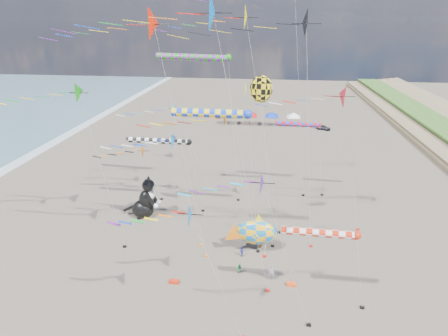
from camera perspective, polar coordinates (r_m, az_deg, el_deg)
ground at (r=31.09m, az=-0.52°, el=-24.81°), size 260.00×260.00×0.00m
delta_kite_0 at (r=38.37m, az=17.16°, el=10.77°), size 12.97×2.63×17.12m
delta_kite_2 at (r=36.06m, az=-24.17°, el=10.75°), size 10.67×2.07×17.99m
delta_kite_3 at (r=23.79m, az=-4.42°, el=-7.79°), size 8.27×1.97×12.18m
delta_kite_4 at (r=35.39m, az=2.06°, el=23.07°), size 13.32×2.59×24.64m
delta_kite_5 at (r=48.79m, az=-8.68°, el=9.46°), size 12.07×2.06×13.20m
delta_kite_6 at (r=33.02m, az=11.23°, el=21.80°), size 14.60×2.85×24.26m
delta_kite_7 at (r=33.95m, az=-2.76°, el=7.77°), size 12.99×2.16×15.55m
delta_kite_8 at (r=24.37m, az=7.39°, el=-3.18°), size 8.86×1.95×13.65m
delta_kite_9 at (r=31.55m, az=-13.12°, el=21.65°), size 13.87×2.84×24.24m
delta_kite_10 at (r=35.12m, az=-10.39°, el=3.76°), size 10.11×1.99×13.03m
delta_kite_11 at (r=48.03m, az=-14.88°, el=2.27°), size 9.31×1.82×7.94m
delta_kite_12 at (r=25.74m, az=-1.38°, el=23.59°), size 14.80×2.83×24.97m
windsock_0 at (r=47.64m, az=12.24°, el=6.88°), size 7.32×0.65×10.63m
windsock_1 at (r=29.43m, az=15.87°, el=-10.25°), size 7.61×0.70×7.73m
windsock_2 at (r=43.77m, az=-4.70°, el=17.49°), size 10.46×0.85×19.37m
windsock_3 at (r=32.65m, az=-1.59°, el=8.82°), size 8.75×0.84×15.52m
windsock_4 at (r=43.31m, az=-10.29°, el=4.32°), size 9.46×0.74×9.85m
angelfish_kite at (r=35.02m, az=5.74°, el=12.49°), size 3.74×3.02×18.17m
cat_inflatable at (r=44.61m, az=-12.94°, el=-4.64°), size 4.16×2.14×5.55m
fish_inflatable at (r=37.71m, az=5.20°, el=-10.39°), size 5.78×2.88×4.52m
person_adult at (r=35.01m, az=7.79°, el=-16.63°), size 0.67×0.50×1.65m
child_green at (r=35.62m, az=2.59°, el=-16.15°), size 0.58×0.47×1.12m
child_blue at (r=37.79m, az=2.92°, el=-13.51°), size 0.71×0.57×1.13m
kite_bag_0 at (r=35.16m, az=-8.15°, el=-17.90°), size 0.90×0.44×0.30m
kite_bag_1 at (r=35.15m, az=10.96°, el=-18.14°), size 0.90×0.44×0.30m
kite_bag_2 at (r=42.68m, az=7.86°, el=-9.66°), size 0.90×0.44×0.30m
tent_row at (r=83.11m, az=6.11°, el=9.04°), size 19.20×4.20×3.80m
parked_car at (r=82.83m, az=15.93°, el=6.37°), size 3.46×2.42×1.09m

